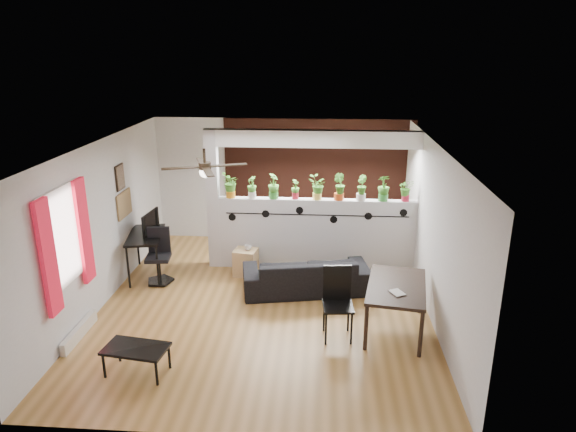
% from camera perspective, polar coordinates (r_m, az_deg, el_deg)
% --- Properties ---
extents(room_shell, '(6.30, 7.10, 2.90)m').
position_cam_1_polar(room_shell, '(7.96, -2.74, -1.42)').
color(room_shell, olive).
rests_on(room_shell, ground).
extents(partition_wall, '(3.60, 0.18, 1.35)m').
position_cam_1_polar(partition_wall, '(9.53, 3.16, -2.02)').
color(partition_wall, '#BCBCC1').
rests_on(partition_wall, ground).
extents(ceiling_header, '(3.60, 0.18, 0.30)m').
position_cam_1_polar(ceiling_header, '(9.06, 3.36, 8.56)').
color(ceiling_header, white).
rests_on(ceiling_header, room_shell).
extents(pier_column, '(0.22, 0.20, 2.60)m').
position_cam_1_polar(pier_column, '(9.54, -8.31, 1.80)').
color(pier_column, '#BCBCC1').
rests_on(pier_column, ground).
extents(brick_panel, '(3.90, 0.05, 2.60)m').
position_cam_1_polar(brick_panel, '(10.74, 3.37, 3.84)').
color(brick_panel, brown).
rests_on(brick_panel, ground).
extents(vine_decal, '(3.31, 0.01, 0.30)m').
position_cam_1_polar(vine_decal, '(9.30, 3.20, 0.11)').
color(vine_decal, black).
rests_on(vine_decal, partition_wall).
extents(window_assembly, '(0.09, 1.30, 1.55)m').
position_cam_1_polar(window_assembly, '(7.55, -23.55, -2.42)').
color(window_assembly, white).
rests_on(window_assembly, room_shell).
extents(baseboard_heater, '(0.08, 1.00, 0.18)m').
position_cam_1_polar(baseboard_heater, '(8.12, -22.16, -11.83)').
color(baseboard_heater, silver).
rests_on(baseboard_heater, ground).
extents(corkboard, '(0.03, 0.60, 0.45)m').
position_cam_1_polar(corkboard, '(9.45, -17.74, 1.26)').
color(corkboard, olive).
rests_on(corkboard, room_shell).
extents(framed_art, '(0.03, 0.34, 0.44)m').
position_cam_1_polar(framed_art, '(9.28, -18.16, 4.12)').
color(framed_art, '#8C7259').
rests_on(framed_art, room_shell).
extents(ceiling_fan, '(1.19, 1.19, 0.43)m').
position_cam_1_polar(ceiling_fan, '(7.52, -9.21, 5.26)').
color(ceiling_fan, black).
rests_on(ceiling_fan, room_shell).
extents(potted_plant_0, '(0.22, 0.26, 0.47)m').
position_cam_1_polar(potted_plant_0, '(9.40, -6.43, 3.50)').
color(potted_plant_0, orange).
rests_on(potted_plant_0, partition_wall).
extents(potted_plant_1, '(0.25, 0.26, 0.40)m').
position_cam_1_polar(potted_plant_1, '(9.35, -4.03, 3.28)').
color(potted_plant_1, silver).
rests_on(potted_plant_1, partition_wall).
extents(potted_plant_2, '(0.22, 0.26, 0.46)m').
position_cam_1_polar(potted_plant_2, '(9.29, -1.62, 3.42)').
color(potted_plant_2, '#348A32').
rests_on(potted_plant_2, partition_wall).
extents(potted_plant_3, '(0.20, 0.21, 0.36)m').
position_cam_1_polar(potted_plant_3, '(9.28, 0.81, 3.06)').
color(potted_plant_3, '#B41C2F').
rests_on(potted_plant_3, partition_wall).
extents(potted_plant_4, '(0.25, 0.22, 0.44)m').
position_cam_1_polar(potted_plant_4, '(9.25, 3.26, 3.26)').
color(potted_plant_4, '#E5C650').
rests_on(potted_plant_4, partition_wall).
extents(potted_plant_5, '(0.32, 0.32, 0.48)m').
position_cam_1_polar(potted_plant_5, '(9.25, 5.72, 3.32)').
color(potted_plant_5, '#CC4A18').
rests_on(potted_plant_5, partition_wall).
extents(potted_plant_6, '(0.25, 0.28, 0.46)m').
position_cam_1_polar(potted_plant_6, '(9.27, 8.16, 3.19)').
color(potted_plant_6, silver).
rests_on(potted_plant_6, partition_wall).
extents(potted_plant_7, '(0.29, 0.25, 0.47)m').
position_cam_1_polar(potted_plant_7, '(9.31, 10.59, 3.16)').
color(potted_plant_7, green).
rests_on(potted_plant_7, partition_wall).
extents(potted_plant_8, '(0.22, 0.18, 0.40)m').
position_cam_1_polar(potted_plant_8, '(9.37, 12.98, 2.87)').
color(potted_plant_8, '#B31C36').
rests_on(potted_plant_8, partition_wall).
extents(sofa, '(2.13, 1.15, 0.59)m').
position_cam_1_polar(sofa, '(8.79, 2.01, -6.51)').
color(sofa, black).
rests_on(sofa, ground).
extents(cube_shelf, '(0.45, 0.41, 0.49)m').
position_cam_1_polar(cube_shelf, '(9.41, -4.72, -5.14)').
color(cube_shelf, tan).
rests_on(cube_shelf, ground).
extents(cup, '(0.16, 0.16, 0.10)m').
position_cam_1_polar(cup, '(9.29, -4.46, -3.50)').
color(cup, gray).
rests_on(cup, cube_shelf).
extents(computer_desk, '(0.77, 1.18, 0.79)m').
position_cam_1_polar(computer_desk, '(9.54, -15.54, -2.38)').
color(computer_desk, black).
rests_on(computer_desk, ground).
extents(monitor, '(0.37, 0.10, 0.21)m').
position_cam_1_polar(monitor, '(9.62, -15.34, -1.07)').
color(monitor, black).
rests_on(monitor, computer_desk).
extents(office_chair, '(0.50, 0.50, 0.96)m').
position_cam_1_polar(office_chair, '(9.33, -14.14, -4.68)').
color(office_chair, black).
rests_on(office_chair, ground).
extents(dining_table, '(1.02, 1.45, 0.73)m').
position_cam_1_polar(dining_table, '(7.63, 11.96, -8.04)').
color(dining_table, black).
rests_on(dining_table, ground).
extents(book, '(0.24, 0.26, 0.02)m').
position_cam_1_polar(book, '(7.31, 11.52, -8.46)').
color(book, gray).
rests_on(book, dining_table).
extents(folding_chair, '(0.46, 0.46, 1.05)m').
position_cam_1_polar(folding_chair, '(7.41, 5.52, -8.80)').
color(folding_chair, black).
rests_on(folding_chair, ground).
extents(coffee_table, '(0.85, 0.55, 0.37)m').
position_cam_1_polar(coffee_table, '(6.98, -16.55, -14.09)').
color(coffee_table, black).
rests_on(coffee_table, ground).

